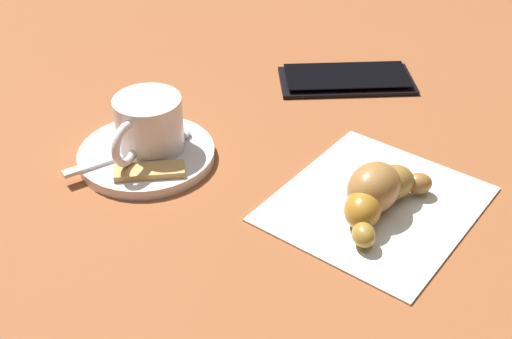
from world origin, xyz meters
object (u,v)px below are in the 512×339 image
(teaspoon, at_px, (150,145))
(croissant, at_px, (377,193))
(espresso_cup, at_px, (148,125))
(sugar_packet, at_px, (150,171))
(saucer, at_px, (147,155))
(napkin, at_px, (376,203))
(cell_phone, at_px, (347,79))

(teaspoon, xyz_separation_m, croissant, (-0.21, -0.02, 0.01))
(espresso_cup, xyz_separation_m, croissant, (-0.21, -0.02, -0.01))
(teaspoon, xyz_separation_m, sugar_packet, (-0.02, 0.03, 0.00))
(saucer, xyz_separation_m, croissant, (-0.22, -0.02, 0.02))
(espresso_cup, bearing_deg, saucer, 73.42)
(espresso_cup, distance_m, teaspoon, 0.02)
(espresso_cup, relative_size, teaspoon, 0.78)
(napkin, height_order, cell_phone, cell_phone)
(cell_phone, bearing_deg, espresso_cup, 63.91)
(espresso_cup, distance_m, napkin, 0.22)
(croissant, bearing_deg, cell_phone, -62.72)
(saucer, xyz_separation_m, teaspoon, (-0.00, -0.01, 0.01))
(saucer, distance_m, napkin, 0.22)
(croissant, bearing_deg, espresso_cup, 5.13)
(teaspoon, height_order, cell_phone, teaspoon)
(napkin, bearing_deg, croissant, 104.85)
(teaspoon, bearing_deg, napkin, -172.32)
(teaspoon, bearing_deg, croissant, -175.07)
(sugar_packet, height_order, cell_phone, sugar_packet)
(saucer, bearing_deg, croissant, -173.60)
(teaspoon, xyz_separation_m, napkin, (-0.21, -0.03, -0.01))
(espresso_cup, bearing_deg, croissant, -174.87)
(cell_phone, bearing_deg, saucer, 64.10)
(napkin, bearing_deg, espresso_cup, 7.89)
(teaspoon, height_order, sugar_packet, teaspoon)
(saucer, height_order, teaspoon, teaspoon)
(saucer, relative_size, napkin, 0.74)
(espresso_cup, xyz_separation_m, teaspoon, (0.00, -0.00, -0.02))
(teaspoon, distance_m, sugar_packet, 0.04)
(espresso_cup, relative_size, croissant, 0.80)
(napkin, bearing_deg, teaspoon, 7.68)
(espresso_cup, xyz_separation_m, napkin, (-0.21, -0.03, -0.03))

